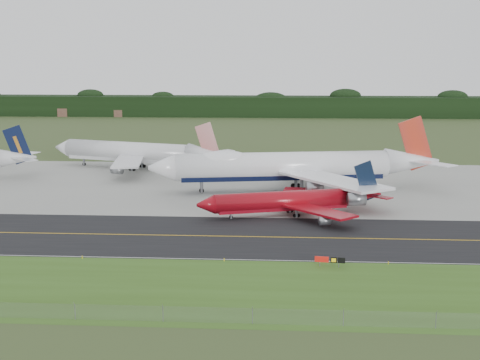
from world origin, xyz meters
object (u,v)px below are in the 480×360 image
(jet_ba_747, at_px, (293,166))
(taxiway_sign, at_px, (330,260))
(jet_red_737, at_px, (293,201))
(jet_star_tail, at_px, (136,153))

(jet_ba_747, distance_m, taxiway_sign, 65.80)
(jet_red_737, bearing_deg, jet_star_tail, 129.01)
(jet_star_tail, height_order, taxiway_sign, jet_star_tail)
(taxiway_sign, bearing_deg, jet_red_737, 98.63)
(taxiway_sign, bearing_deg, jet_ba_747, 94.73)
(jet_red_737, xyz_separation_m, taxiway_sign, (5.72, -37.69, -2.05))
(jet_ba_747, relative_size, jet_red_737, 1.83)
(jet_red_737, height_order, jet_star_tail, jet_star_tail)
(jet_ba_747, relative_size, taxiway_sign, 15.30)
(jet_ba_747, relative_size, jet_star_tail, 1.32)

